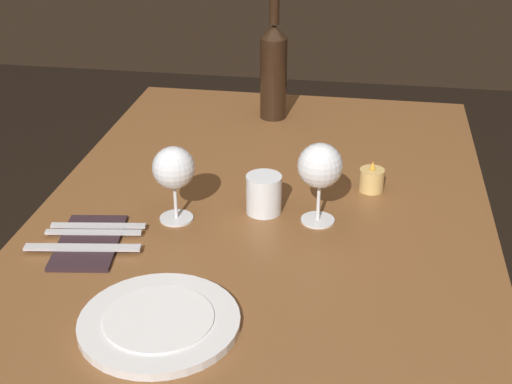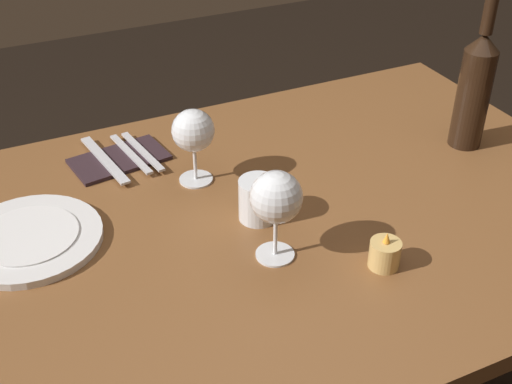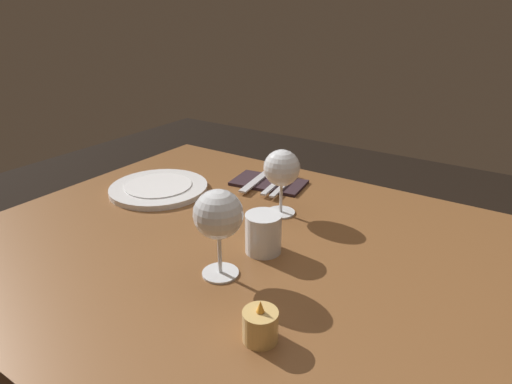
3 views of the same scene
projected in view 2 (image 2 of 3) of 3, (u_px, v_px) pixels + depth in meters
name	position (u px, v px, depth m)	size (l,w,h in m)	color
dining_table	(279.00, 249.00, 1.28)	(1.30, 0.90, 0.74)	brown
wine_glass_left	(193.00, 132.00, 1.26)	(0.08, 0.08, 0.15)	white
wine_glass_right	(276.00, 199.00, 1.06)	(0.09, 0.09, 0.16)	white
wine_bottle	(475.00, 87.00, 1.36)	(0.07, 0.07, 0.34)	black
water_tumbler	(258.00, 202.00, 1.19)	(0.07, 0.07, 0.08)	white
votive_candle	(385.00, 255.00, 1.09)	(0.05, 0.05, 0.07)	#DBB266
dinner_plate	(29.00, 238.00, 1.15)	(0.25, 0.25, 0.02)	white
folded_napkin	(119.00, 159.00, 1.38)	(0.20, 0.14, 0.01)	#2D1E23
fork_inner	(131.00, 154.00, 1.38)	(0.04, 0.18, 0.00)	silver
fork_outer	(142.00, 151.00, 1.39)	(0.04, 0.18, 0.00)	silver
table_knife	(105.00, 160.00, 1.36)	(0.05, 0.21, 0.00)	silver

